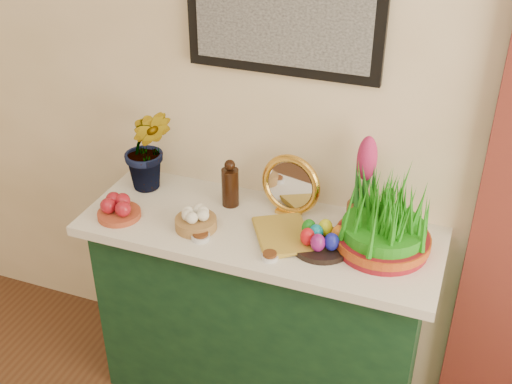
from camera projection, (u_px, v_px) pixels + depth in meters
sideboard at (260, 316)px, 2.72m from camera, size 1.30×0.45×0.85m
tablecloth at (261, 230)px, 2.49m from camera, size 1.40×0.55×0.04m
hyacinth_green at (147, 135)px, 2.61m from camera, size 0.30×0.27×0.49m
apple_bowl at (119, 209)px, 2.52m from camera, size 0.18×0.18×0.09m
garlic_basket at (196, 220)px, 2.45m from camera, size 0.19×0.19×0.09m
vinegar_cruet at (230, 185)px, 2.57m from camera, size 0.07×0.07×0.20m
mirror at (290, 186)px, 2.51m from camera, size 0.26×0.09×0.25m
book at (257, 237)px, 2.39m from camera, size 0.28×0.31×0.03m
spice_dish_left at (201, 236)px, 2.40m from camera, size 0.07×0.07×0.03m
spice_dish_right at (270, 256)px, 2.30m from camera, size 0.06×0.06×0.03m
egg_plate at (321, 239)px, 2.34m from camera, size 0.29×0.29×0.09m
hyacinth_pink at (364, 187)px, 2.40m from camera, size 0.12×0.12×0.38m
wheatgrass_sabzeh at (385, 220)px, 2.29m from camera, size 0.35×0.35×0.29m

